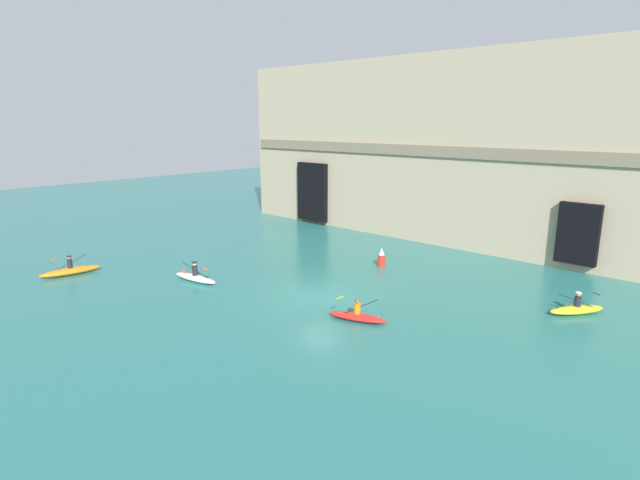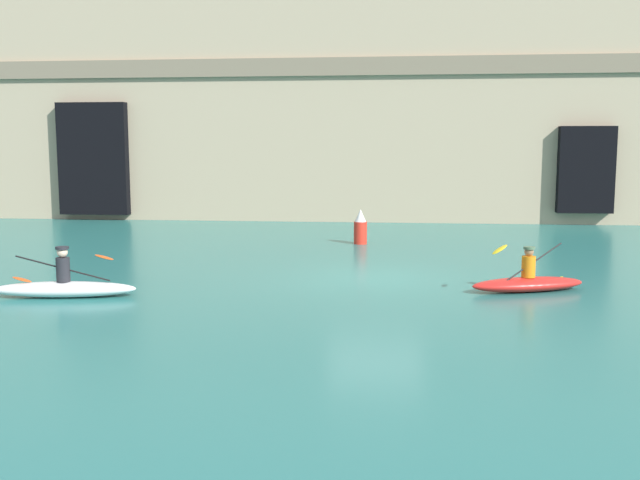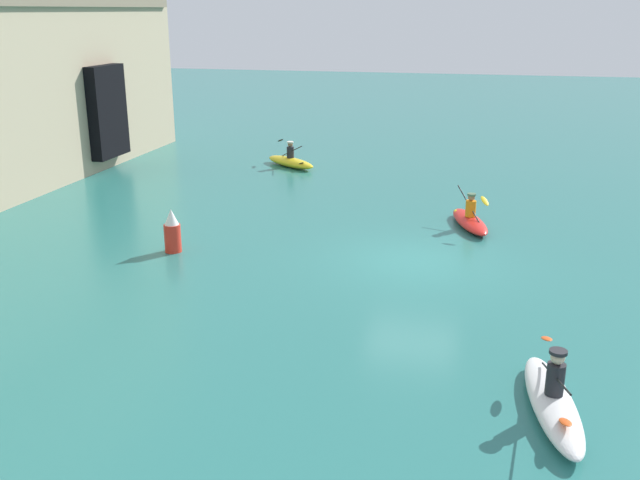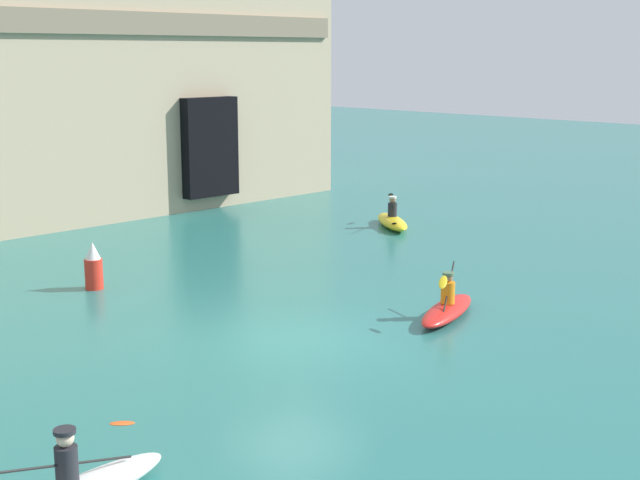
# 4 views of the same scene
# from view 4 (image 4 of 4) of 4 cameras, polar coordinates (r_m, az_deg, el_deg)

# --- Properties ---
(ground_plane) EXTENTS (120.00, 120.00, 0.00)m
(ground_plane) POSITION_cam_4_polar(r_m,az_deg,el_deg) (19.01, -1.68, -6.43)
(ground_plane) COLOR #28706B
(kayak_red) EXTENTS (2.92, 1.60, 1.18)m
(kayak_red) POSITION_cam_4_polar(r_m,az_deg,el_deg) (20.71, 8.15, -4.36)
(kayak_red) COLOR red
(kayak_red) RESTS_ON ground
(kayak_yellow) EXTENTS (2.29, 2.79, 1.11)m
(kayak_yellow) POSITION_cam_4_polar(r_m,az_deg,el_deg) (31.08, 4.64, 1.24)
(kayak_yellow) COLOR yellow
(kayak_yellow) RESTS_ON ground
(marker_buoy) EXTENTS (0.47, 0.47, 1.23)m
(marker_buoy) POSITION_cam_4_polar(r_m,az_deg,el_deg) (23.60, -14.30, -1.70)
(marker_buoy) COLOR red
(marker_buoy) RESTS_ON ground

